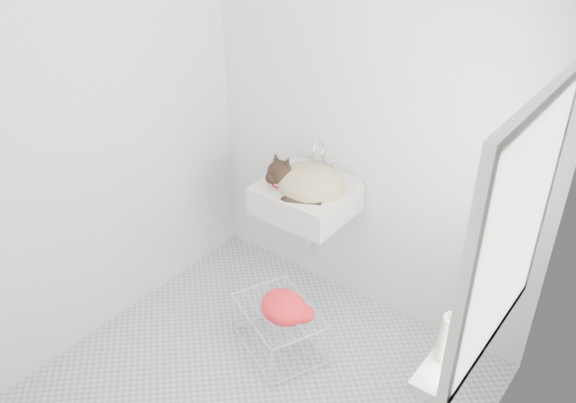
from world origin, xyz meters
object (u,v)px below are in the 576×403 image
Objects in this scene: sink at (306,186)px; bottle_c at (489,302)px; cat at (306,182)px; bottle_a at (448,358)px; wire_rack at (279,330)px; bottle_b at (471,327)px.

sink is 1.30m from bottle_c.
cat is (0.01, -0.02, 0.04)m from sink.
cat is at bearing 148.76° from bottle_a.
wire_rack is 2.11× the size of bottle_a.
cat is at bearing 108.04° from wire_rack.
bottle_b is 0.20m from bottle_c.
bottle_b is at bearing -23.51° from sink.
bottle_c is at bearing -27.54° from cat.
sink is at bearing 112.98° from cat.
cat reaches higher than wire_rack.
bottle_c is at bearing 6.63° from wire_rack.
wire_rack is 2.72× the size of bottle_c.
sink is 1.47m from bottle_a.
cat is 1.35m from bottle_b.
cat reaches higher than bottle_b.
cat reaches higher than bottle_a.
bottle_a is at bearing -31.57° from sink.
sink reaches higher than bottle_b.
bottle_c is (1.24, -0.33, -0.04)m from cat.
wire_rack is at bearing -84.80° from cat.
sink is 2.73× the size of bottle_b.
bottle_a is (1.09, -0.30, 0.70)m from wire_rack.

